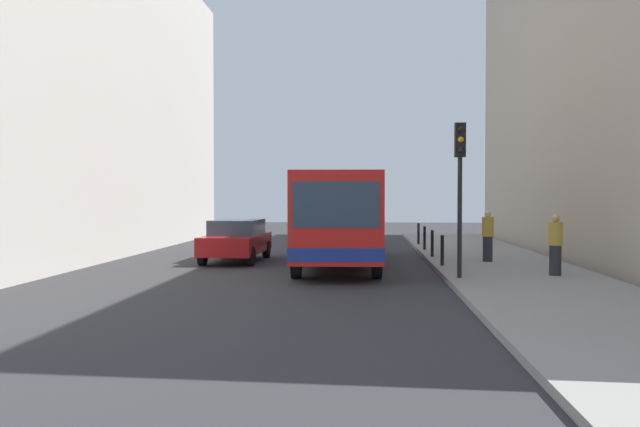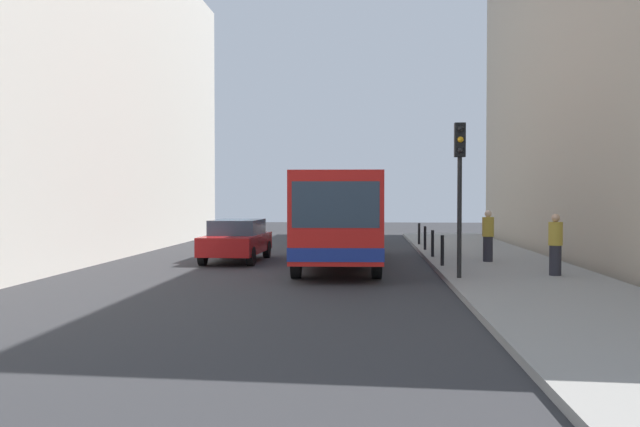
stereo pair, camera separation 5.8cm
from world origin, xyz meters
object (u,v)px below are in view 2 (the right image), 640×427
object	(u,v)px
bollard_farthest	(419,234)
pedestrian_near_signal	(555,245)
bollard_mid	(433,243)
bollard_near	(442,250)
car_behind_bus	(337,227)
bollard_far	(425,238)
bus	(338,214)
car_beside_bus	(237,239)
pedestrian_mid_sidewalk	(488,236)
traffic_light	(460,170)

from	to	relation	value
bollard_farthest	pedestrian_near_signal	distance (m)	12.18
bollard_mid	bollard_near	bearing A→B (deg)	-90.00
car_behind_bus	bollard_far	bearing A→B (deg)	118.13
bollard_mid	bollard_far	size ratio (longest dim) A/B	1.00
bollard_mid	pedestrian_near_signal	distance (m)	6.22
bus	bollard_farthest	size ratio (longest dim) A/B	11.68
car_beside_bus	bollard_far	size ratio (longest dim) A/B	4.68
bollard_near	pedestrian_near_signal	distance (m)	3.70
bus	car_beside_bus	world-z (taller)	bus
bollard_far	pedestrian_near_signal	bearing A→B (deg)	-72.21
bollard_near	pedestrian_mid_sidewalk	distance (m)	2.23
bollard_near	pedestrian_mid_sidewalk	bearing A→B (deg)	41.09
traffic_light	bollard_far	world-z (taller)	traffic_light
car_beside_bus	bollard_near	bearing A→B (deg)	162.01
bollard_far	pedestrian_near_signal	size ratio (longest dim) A/B	0.56
car_beside_bus	bollard_near	size ratio (longest dim) A/B	4.68
pedestrian_mid_sidewalk	traffic_light	bearing A→B (deg)	-123.26
car_behind_bus	bollard_near	bearing A→B (deg)	103.13
bus	bollard_near	distance (m)	3.92
bollard_mid	bollard_farthest	xyz separation A→B (m)	(0.00, 6.30, 0.00)
traffic_light	bollard_mid	distance (m)	6.73
traffic_light	pedestrian_mid_sidewalk	distance (m)	5.24
car_beside_bus	traffic_light	xyz separation A→B (m)	(7.06, -5.60, 2.22)
car_behind_bus	bollard_mid	bearing A→B (deg)	108.48
bollard_mid	car_beside_bus	bearing A→B (deg)	-174.33
car_beside_bus	bollard_farthest	world-z (taller)	car_beside_bus
bollard_mid	bollard_farthest	size ratio (longest dim) A/B	1.00
pedestrian_near_signal	bollard_farthest	bearing A→B (deg)	130.38
bollard_farthest	pedestrian_mid_sidewalk	xyz separation A→B (m)	(1.65, -8.01, 0.37)
pedestrian_near_signal	bollard_far	bearing A→B (deg)	134.92
traffic_light	pedestrian_near_signal	world-z (taller)	traffic_light
bollard_far	pedestrian_near_signal	xyz separation A→B (m)	(2.79, -8.70, 0.37)
bollard_near	bollard_farthest	xyz separation A→B (m)	(0.00, 9.45, 0.00)
bollard_near	bollard_farthest	distance (m)	9.45
car_beside_bus	car_behind_bus	distance (m)	10.42
bollard_far	bus	bearing A→B (deg)	-126.14
bus	car_behind_bus	size ratio (longest dim) A/B	2.46
pedestrian_near_signal	bollard_mid	bearing A→B (deg)	143.83
bollard_far	pedestrian_mid_sidewalk	size ratio (longest dim) A/B	0.56
pedestrian_mid_sidewalk	bollard_farthest	bearing A→B (deg)	87.15
bollard_near	bollard_farthest	size ratio (longest dim) A/B	1.00
bollard_far	traffic_light	bearing A→B (deg)	-89.39
bollard_far	pedestrian_mid_sidewalk	bearing A→B (deg)	-71.18
traffic_light	car_beside_bus	bearing A→B (deg)	141.59
bollard_farthest	car_behind_bus	bearing A→B (deg)	142.50
bollard_far	bollard_farthest	xyz separation A→B (m)	(0.00, 3.15, 0.00)
car_beside_bus	traffic_light	world-z (taller)	traffic_light
bollard_farthest	car_beside_bus	bearing A→B (deg)	-134.88
bollard_mid	pedestrian_mid_sidewalk	xyz separation A→B (m)	(1.65, -1.71, 0.37)
pedestrian_near_signal	car_behind_bus	bearing A→B (deg)	141.29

